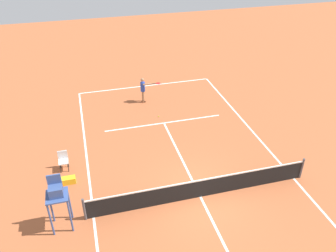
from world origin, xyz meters
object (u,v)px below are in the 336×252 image
(player_serving, at_px, (144,88))
(equipment_bag, at_px, (67,181))
(tennis_ball, at_px, (159,116))
(umpire_chair, at_px, (57,195))
(courtside_chair_mid, at_px, (63,160))

(player_serving, distance_m, equipment_bag, 8.34)
(tennis_ball, relative_size, equipment_bag, 0.09)
(tennis_ball, bearing_deg, equipment_bag, 40.65)
(tennis_ball, bearing_deg, umpire_chair, 51.89)
(player_serving, bearing_deg, courtside_chair_mid, -38.12)
(umpire_chair, xyz_separation_m, equipment_bag, (-0.20, -2.48, -1.46))
(tennis_ball, xyz_separation_m, umpire_chair, (5.56, 7.08, 1.57))
(player_serving, bearing_deg, umpire_chair, -25.52)
(player_serving, distance_m, umpire_chair, 10.51)
(umpire_chair, height_order, equipment_bag, umpire_chair)
(tennis_ball, xyz_separation_m, courtside_chair_mid, (5.45, 3.53, 0.50))
(umpire_chair, relative_size, courtside_chair_mid, 2.54)
(player_serving, height_order, courtside_chair_mid, player_serving)
(player_serving, relative_size, equipment_bag, 2.16)
(tennis_ball, distance_m, umpire_chair, 9.14)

